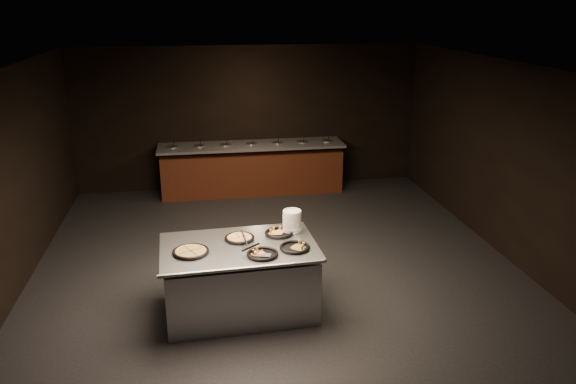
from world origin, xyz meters
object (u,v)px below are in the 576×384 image
serving_counter (240,280)px  pan_veggie_whole (191,251)px  pan_cheese_whole (239,238)px  plate_stack (292,221)px

serving_counter → pan_veggie_whole: (-0.57, -0.12, 0.49)m
pan_cheese_whole → plate_stack: bearing=11.7°
pan_veggie_whole → plate_stack: bearing=19.3°
plate_stack → pan_cheese_whole: 0.71m
serving_counter → plate_stack: 1.00m
serving_counter → plate_stack: size_ratio=6.83×
serving_counter → pan_cheese_whole: bearing=80.0°
plate_stack → pan_veggie_whole: bearing=-160.7°
serving_counter → pan_veggie_whole: size_ratio=4.48×
plate_stack → pan_cheese_whole: (-0.69, -0.14, -0.12)m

